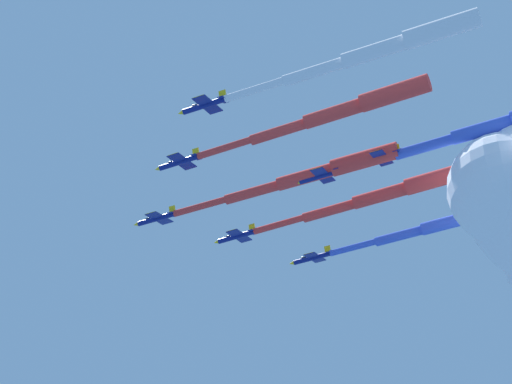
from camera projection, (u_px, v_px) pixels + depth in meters
name	position (u px, v px, depth m)	size (l,w,h in m)	color
jet_lead	(310.00, 175.00, 210.18)	(28.24, 55.54, 4.53)	navy
jet_port_inner	(337.00, 112.00, 196.74)	(28.54, 53.65, 4.46)	navy
jet_starboard_inner	(384.00, 194.00, 216.52)	(28.68, 53.86, 4.43)	navy
jet_port_mid	(378.00, 50.00, 182.53)	(27.83, 54.17, 4.53)	navy
jet_starboard_mid	(449.00, 222.00, 223.31)	(26.45, 50.61, 4.55)	navy
jet_port_outer	(486.00, 128.00, 198.04)	(28.08, 54.06, 4.46)	navy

